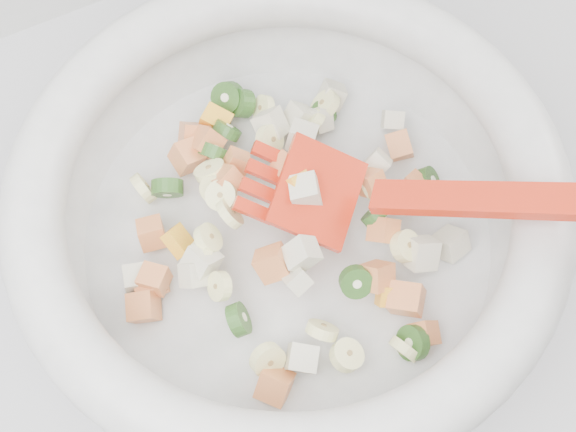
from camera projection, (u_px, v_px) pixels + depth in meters
name	position (u px, v px, depth m)	size (l,w,h in m)	color
counter	(257.00, 377.00, 1.06)	(2.00, 0.60, 0.90)	#A9ABAF
mixing_bowl	(289.00, 207.00, 0.60)	(0.44, 0.41, 0.18)	silver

